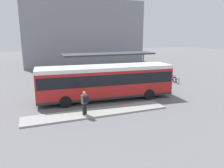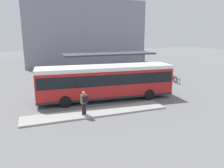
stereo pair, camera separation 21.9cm
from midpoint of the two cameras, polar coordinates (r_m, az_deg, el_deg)
name	(u,v)px [view 1 (the left image)]	position (r m, az deg, el deg)	size (l,w,h in m)	color
ground_plane	(106,99)	(19.69, -1.93, -4.00)	(120.00, 120.00, 0.00)	slate
curb_island	(97,112)	(16.38, -4.24, -7.41)	(10.73, 1.80, 0.12)	#9E9E99
city_bus	(106,80)	(19.24, -1.94, 1.06)	(11.97, 3.39, 3.02)	red
pedestrian_waiting	(85,102)	(15.52, -7.53, -4.57)	(0.51, 0.54, 1.72)	#232328
bicycle_green	(176,80)	(26.89, 16.14, 0.92)	(0.48, 1.59, 0.69)	black
bicycle_black	(173,79)	(27.48, 15.36, 1.26)	(0.48, 1.69, 0.73)	black
bicycle_orange	(172,78)	(28.23, 15.07, 1.63)	(0.48, 1.78, 0.77)	black
station_shelter	(109,54)	(26.62, -1.08, 7.76)	(11.19, 3.04, 3.44)	#383D47
station_building	(78,33)	(46.12, -8.98, 12.94)	(21.43, 15.55, 11.52)	gray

